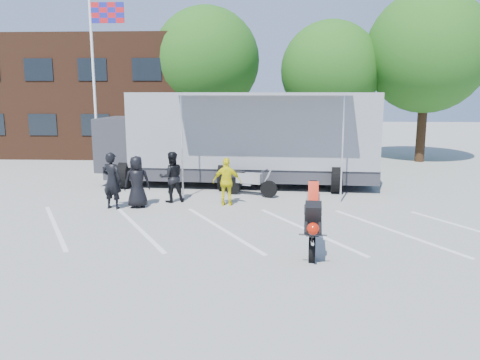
# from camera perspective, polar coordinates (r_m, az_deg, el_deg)

# --- Properties ---
(ground) EXTENTS (100.00, 100.00, 0.00)m
(ground) POSITION_cam_1_polar(r_m,az_deg,el_deg) (12.35, -3.64, -7.24)
(ground) COLOR gray
(ground) RESTS_ON ground
(parking_bay_lines) EXTENTS (18.09, 13.33, 0.01)m
(parking_bay_lines) POSITION_cam_1_polar(r_m,az_deg,el_deg) (13.30, -3.15, -5.89)
(parking_bay_lines) COLOR white
(parking_bay_lines) RESTS_ON ground
(office_building) EXTENTS (18.00, 8.00, 7.00)m
(office_building) POSITION_cam_1_polar(r_m,az_deg,el_deg) (31.78, -18.30, 9.62)
(office_building) COLOR #492717
(office_building) RESTS_ON ground
(flagpole) EXTENTS (1.61, 0.12, 8.00)m
(flagpole) POSITION_cam_1_polar(r_m,az_deg,el_deg) (23.01, -16.88, 13.37)
(flagpole) COLOR white
(flagpole) RESTS_ON ground
(tree_left) EXTENTS (6.12, 6.12, 8.64)m
(tree_left) POSITION_cam_1_polar(r_m,az_deg,el_deg) (27.93, -4.13, 14.29)
(tree_left) COLOR #382314
(tree_left) RESTS_ON ground
(tree_mid) EXTENTS (5.44, 5.44, 7.68)m
(tree_mid) POSITION_cam_1_polar(r_m,az_deg,el_deg) (26.94, 10.95, 12.93)
(tree_mid) COLOR #382314
(tree_mid) RESTS_ON ground
(tree_right) EXTENTS (6.46, 6.46, 9.12)m
(tree_right) POSITION_cam_1_polar(r_m,az_deg,el_deg) (27.63, 21.82, 14.26)
(tree_right) COLOR #382314
(tree_right) RESTS_ON ground
(transporter_truck) EXTENTS (12.20, 6.43, 3.78)m
(transporter_truck) POSITION_cam_1_polar(r_m,az_deg,el_deg) (19.42, 0.10, -0.59)
(transporter_truck) COLOR gray
(transporter_truck) RESTS_ON ground
(parked_motorcycle) EXTENTS (2.24, 1.43, 1.11)m
(parked_motorcycle) POSITION_cam_1_polar(r_m,az_deg,el_deg) (17.38, 1.27, -1.94)
(parked_motorcycle) COLOR #B2B2B6
(parked_motorcycle) RESTS_ON ground
(stunt_bike_rider) EXTENTS (0.92, 1.72, 1.95)m
(stunt_bike_rider) POSITION_cam_1_polar(r_m,az_deg,el_deg) (11.54, 8.67, -8.64)
(stunt_bike_rider) COLOR black
(stunt_bike_rider) RESTS_ON ground
(spectator_leather_a) EXTENTS (0.97, 0.77, 1.73)m
(spectator_leather_a) POSITION_cam_1_polar(r_m,az_deg,el_deg) (15.86, -12.45, -0.22)
(spectator_leather_a) COLOR black
(spectator_leather_a) RESTS_ON ground
(spectator_leather_b) EXTENTS (0.78, 0.62, 1.88)m
(spectator_leather_b) POSITION_cam_1_polar(r_m,az_deg,el_deg) (15.86, -15.34, -0.09)
(spectator_leather_b) COLOR black
(spectator_leather_b) RESTS_ON ground
(spectator_leather_c) EXTENTS (1.05, 0.95, 1.77)m
(spectator_leather_c) POSITION_cam_1_polar(r_m,az_deg,el_deg) (16.43, -8.33, 0.36)
(spectator_leather_c) COLOR black
(spectator_leather_c) RESTS_ON ground
(spectator_hivis) EXTENTS (0.96, 0.40, 1.63)m
(spectator_hivis) POSITION_cam_1_polar(r_m,az_deg,el_deg) (15.77, -1.61, -0.22)
(spectator_hivis) COLOR yellow
(spectator_hivis) RESTS_ON ground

